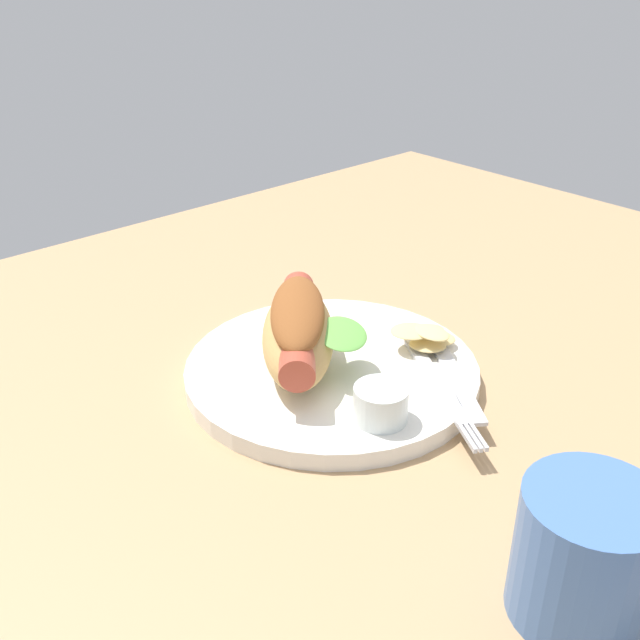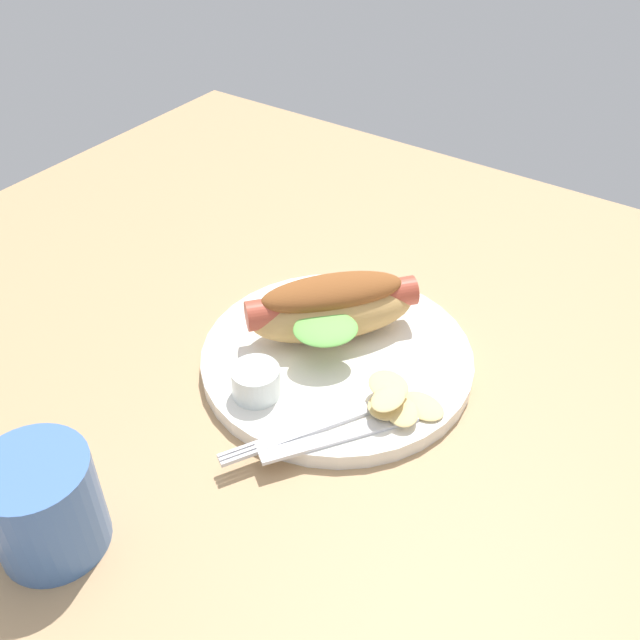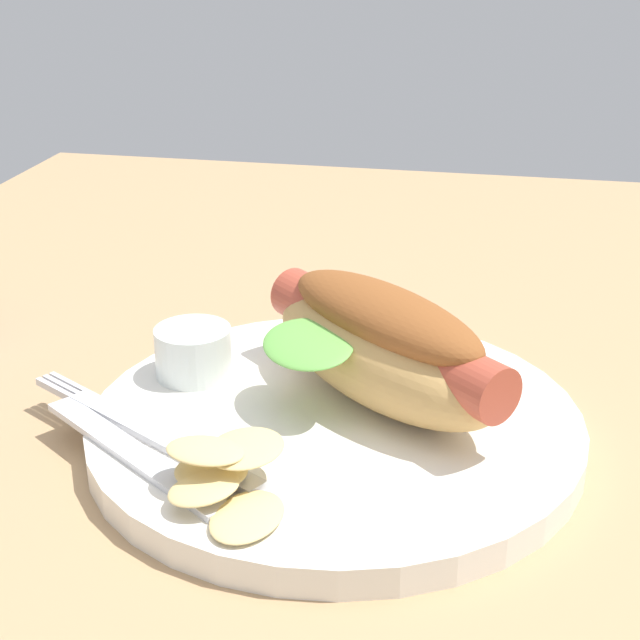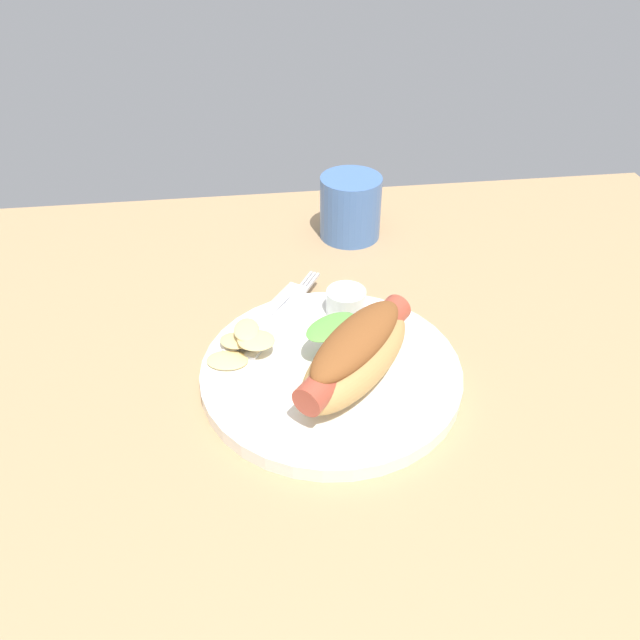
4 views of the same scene
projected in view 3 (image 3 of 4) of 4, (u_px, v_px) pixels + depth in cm
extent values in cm
cube|color=tan|center=(365.00, 493.00, 48.82)|extent=(120.00, 90.00, 1.80)
cylinder|color=white|center=(335.00, 427.00, 51.49)|extent=(26.11, 26.11, 1.60)
ellipsoid|color=tan|center=(375.00, 354.00, 51.58)|extent=(15.40, 16.40, 5.46)
cylinder|color=#B24733|center=(376.00, 338.00, 51.20)|extent=(13.18, 14.56, 2.93)
ellipsoid|color=brown|center=(376.00, 315.00, 50.68)|extent=(12.62, 13.53, 2.86)
ellipsoid|color=#6BB74C|center=(308.00, 344.00, 50.19)|extent=(7.44, 7.27, 1.40)
cylinder|color=white|center=(193.00, 352.00, 54.80)|extent=(4.35, 4.35, 2.88)
cube|color=silver|center=(161.00, 439.00, 48.41)|extent=(7.94, 12.56, 0.40)
cube|color=silver|center=(68.00, 384.00, 53.89)|extent=(1.86, 2.92, 0.40)
cube|color=silver|center=(62.00, 387.00, 53.58)|extent=(1.86, 2.92, 0.40)
cube|color=silver|center=(55.00, 390.00, 53.27)|extent=(1.86, 2.92, 0.40)
cube|color=silver|center=(132.00, 453.00, 47.19)|extent=(9.27, 12.31, 0.36)
ellipsoid|color=#E0C47D|center=(247.00, 517.00, 42.22)|extent=(4.71, 3.77, 0.50)
ellipsoid|color=#E0C47D|center=(211.00, 471.00, 44.57)|extent=(4.22, 4.37, 0.69)
ellipsoid|color=#E0C47D|center=(204.00, 488.00, 43.09)|extent=(4.25, 4.33, 0.88)
ellipsoid|color=#E0C47D|center=(205.00, 451.00, 43.87)|extent=(2.83, 3.89, 0.56)
ellipsoid|color=#E0C47D|center=(245.00, 448.00, 44.46)|extent=(4.99, 4.75, 0.61)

